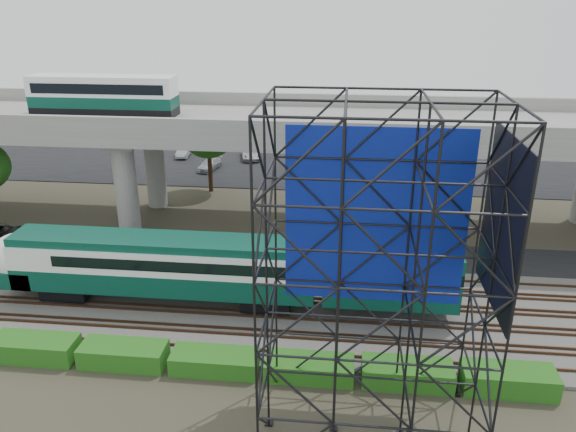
# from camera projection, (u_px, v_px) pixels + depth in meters

# --- Properties ---
(ground) EXTENTS (140.00, 140.00, 0.00)m
(ground) POSITION_uv_depth(u_px,v_px,m) (215.00, 324.00, 33.88)
(ground) COLOR #474233
(ground) RESTS_ON ground
(ballast_bed) EXTENTS (90.00, 12.00, 0.20)m
(ballast_bed) POSITION_uv_depth(u_px,v_px,m) (222.00, 306.00, 35.69)
(ballast_bed) COLOR slate
(ballast_bed) RESTS_ON ground
(service_road) EXTENTS (90.00, 5.00, 0.08)m
(service_road) POSITION_uv_depth(u_px,v_px,m) (246.00, 250.00, 43.56)
(service_road) COLOR black
(service_road) RESTS_ON ground
(parking_lot) EXTENTS (90.00, 18.00, 0.08)m
(parking_lot) POSITION_uv_depth(u_px,v_px,m) (282.00, 164.00, 65.26)
(parking_lot) COLOR black
(parking_lot) RESTS_ON ground
(harbor_water) EXTENTS (140.00, 40.00, 0.03)m
(harbor_water) POSITION_uv_depth(u_px,v_px,m) (299.00, 124.00, 85.58)
(harbor_water) COLOR #43546F
(harbor_water) RESTS_ON ground
(rail_tracks) EXTENTS (90.00, 9.52, 0.16)m
(rail_tracks) POSITION_uv_depth(u_px,v_px,m) (222.00, 303.00, 35.62)
(rail_tracks) COLOR #472D1E
(rail_tracks) RESTS_ON ballast_bed
(commuter_train) EXTENTS (29.30, 3.06, 4.30)m
(commuter_train) POSITION_uv_depth(u_px,v_px,m) (197.00, 265.00, 34.81)
(commuter_train) COLOR black
(commuter_train) RESTS_ON rail_tracks
(overpass) EXTENTS (80.00, 12.00, 12.40)m
(overpass) POSITION_uv_depth(u_px,v_px,m) (244.00, 130.00, 45.70)
(overpass) COLOR #9E9B93
(overpass) RESTS_ON ground
(scaffold_tower) EXTENTS (9.36, 6.36, 15.00)m
(scaffold_tower) POSITION_uv_depth(u_px,v_px,m) (376.00, 287.00, 22.84)
(scaffold_tower) COLOR black
(scaffold_tower) RESTS_ON ground
(hedge_strip) EXTENTS (34.60, 1.80, 1.20)m
(hedge_strip) POSITION_uv_depth(u_px,v_px,m) (215.00, 361.00, 29.60)
(hedge_strip) COLOR #175413
(hedge_strip) RESTS_ON ground
(trees) EXTENTS (40.94, 16.94, 7.69)m
(trees) POSITION_uv_depth(u_px,v_px,m) (202.00, 159.00, 47.21)
(trees) COLOR #382314
(trees) RESTS_ON ground
(parked_cars) EXTENTS (36.26, 9.74, 1.30)m
(parked_cars) POSITION_uv_depth(u_px,v_px,m) (289.00, 160.00, 64.68)
(parked_cars) COLOR silver
(parked_cars) RESTS_ON parking_lot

